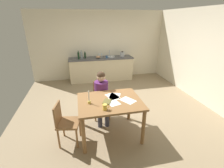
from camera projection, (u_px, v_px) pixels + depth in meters
ground_plane at (114, 108)px, 4.48m from camera, size 5.20×5.20×0.04m
wall_back at (99, 46)px, 6.33m from camera, size 5.20×0.12×2.60m
wall_right at (204, 57)px, 4.50m from camera, size 0.12×5.20×2.60m
kitchen_counter at (101, 69)px, 6.32m from camera, size 2.45×0.64×0.90m
dining_table at (110, 105)px, 3.19m from camera, size 1.24×0.98×0.80m
chair_at_table at (101, 98)px, 3.91m from camera, size 0.42×0.42×0.89m
person_seated at (102, 94)px, 3.71m from camera, size 0.34×0.60×1.19m
chair_side_empty at (65, 122)px, 3.04m from camera, size 0.47×0.47×0.85m
coffee_mug at (105, 107)px, 2.81m from camera, size 0.12×0.08×0.11m
candlestick at (89, 100)px, 3.02m from camera, size 0.06×0.06×0.26m
book_magazine at (107, 102)px, 3.09m from camera, size 0.21×0.24×0.02m
paper_letter at (115, 96)px, 3.33m from camera, size 0.31×0.36×0.00m
paper_bill at (113, 102)px, 3.08m from camera, size 0.29×0.35×0.00m
paper_envelope at (128, 100)px, 3.16m from camera, size 0.34×0.36×0.00m
paper_receipt at (112, 96)px, 3.33m from camera, size 0.30×0.35×0.00m
sink_unit at (110, 57)px, 6.22m from camera, size 0.36×0.36×0.24m
bottle_oil at (79, 56)px, 5.88m from camera, size 0.07×0.07×0.30m
bottle_vinegar at (81, 55)px, 5.96m from camera, size 0.08×0.08×0.31m
bottle_wine_red at (85, 55)px, 6.01m from camera, size 0.06×0.06×0.26m
mixing_bowl at (98, 57)px, 6.05m from camera, size 0.19×0.19×0.08m
stovetop_kettle at (122, 54)px, 6.28m from camera, size 0.18×0.18×0.22m
wine_glass_near_sink at (102, 54)px, 6.26m from camera, size 0.07×0.07×0.15m
wine_glass_by_kettle at (99, 54)px, 6.24m from camera, size 0.07×0.07×0.15m
teacup_on_counter at (107, 57)px, 6.04m from camera, size 0.12×0.08×0.11m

